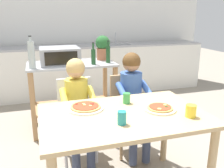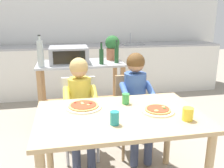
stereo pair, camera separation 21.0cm
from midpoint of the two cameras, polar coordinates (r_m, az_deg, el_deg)
The scene contains 19 objects.
ground_plane at distance 3.29m, azimuth -6.85°, elevation -10.23°, with size 12.59×12.59×0.00m, color gray.
back_wall_tiled at distance 4.89m, azimuth -11.68°, elevation 14.56°, with size 5.56×0.14×2.70m.
kitchen_counter at distance 4.59m, azimuth -10.52°, elevation 3.14°, with size 5.00×0.60×1.09m.
kitchen_island_cart at distance 3.17m, azimuth -10.98°, elevation -0.33°, with size 1.06×0.55×0.86m.
toaster_oven at distance 3.08m, azimuth -13.93°, elevation 6.35°, with size 0.46×0.40×0.20m.
bottle_clear_vinegar at distance 2.89m, azimuth -20.11°, elevation 6.33°, with size 0.07×0.07×0.36m.
bottle_dark_olive_oil at distance 2.98m, azimuth -6.35°, elevation 6.43°, with size 0.05×0.05×0.26m.
bottle_squat_spirits at distance 3.06m, azimuth -2.88°, elevation 6.95°, with size 0.05×0.05×0.27m.
potted_herb_plant at distance 3.26m, azimuth -4.02°, elevation 8.55°, with size 0.19×0.19×0.32m.
dining_table at distance 1.92m, azimuth -0.50°, elevation -9.77°, with size 1.24×0.81×0.72m.
dining_chair_left at distance 2.55m, azimuth -10.56°, elevation -6.59°, with size 0.36×0.36×0.81m.
dining_chair_right at distance 2.64m, azimuth 1.52°, elevation -5.50°, with size 0.36×0.36×0.81m.
child_in_yellow_shirt at distance 2.38m, azimuth -10.42°, elevation -3.79°, with size 0.32×0.42×1.03m.
child_in_blue_striped_shirt at distance 2.47m, azimuth 2.44°, elevation -2.28°, with size 0.32×0.42×1.06m.
pizza_plate_white at distance 1.98m, azimuth -9.14°, elevation -5.39°, with size 0.29×0.29×0.03m.
pizza_plate_cream at distance 1.96m, azimuth 8.03°, elevation -5.65°, with size 0.25×0.25×0.03m.
drinking_cup_teal at distance 1.68m, azimuth -1.30°, elevation -7.88°, with size 0.06×0.06×0.09m, color teal.
drinking_cup_yellow at distance 1.86m, azimuth 14.69°, elevation -6.09°, with size 0.08×0.08×0.09m, color yellow.
drinking_cup_green at distance 2.06m, azimuth 0.48°, elevation -3.36°, with size 0.06×0.06×0.09m, color green.
Camera 1 is at (-0.59, -1.63, 1.45)m, focal length 39.63 mm.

